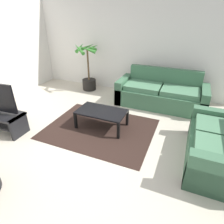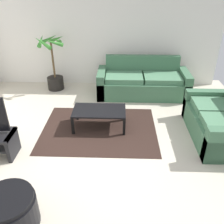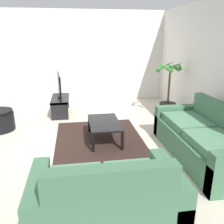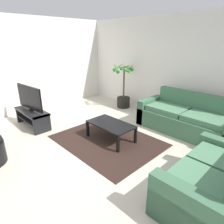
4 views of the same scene
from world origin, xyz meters
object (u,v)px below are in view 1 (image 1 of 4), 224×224
couch_main (161,94)px  coffee_table (102,113)px  couch_loveseat (221,148)px  potted_palm (88,73)px

couch_main → coffee_table: 1.82m
couch_loveseat → coffee_table: (-2.21, 0.26, 0.04)m
potted_palm → couch_loveseat: bearing=-30.5°
couch_main → potted_palm: bearing=173.4°
couch_loveseat → potted_palm: 4.09m
couch_main → couch_loveseat: bearing=-55.1°
coffee_table → potted_palm: 2.24m
coffee_table → couch_main: bearing=58.6°
couch_loveseat → coffee_table: couch_loveseat is taller
couch_loveseat → potted_palm: potted_palm is taller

